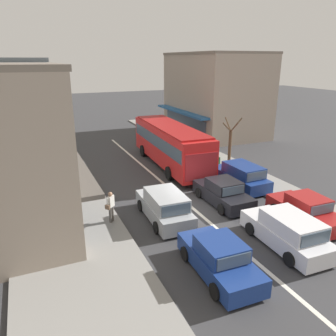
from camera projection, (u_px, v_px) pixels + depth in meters
ground_plane at (192, 207)px, 18.65m from camera, size 140.00×140.00×0.00m
lane_centre_line at (164, 184)px, 22.13m from camera, size 0.20×28.00×0.01m
sidewalk_left at (56, 188)px, 21.26m from camera, size 5.20×44.00×0.14m
kerb_right at (226, 164)px, 26.21m from camera, size 2.80×44.00×0.12m
building_right_far at (215, 94)px, 36.13m from camera, size 8.47×11.58×8.74m
city_bus at (170, 143)px, 25.41m from camera, size 3.10×10.96×3.23m
wagon_behind_bus_mid at (165, 206)px, 17.04m from camera, size 2.07×4.57×1.58m
wagon_behind_bus_near at (287, 232)px, 14.54m from camera, size 2.06×4.56×1.58m
sedan_queue_far_back at (223, 193)px, 18.98m from camera, size 1.92×4.21×1.47m
sedan_adjacent_lane_trail at (219, 259)px, 12.71m from camera, size 2.00×4.25×1.47m
parked_sedan_kerb_front at (306, 210)px, 16.76m from camera, size 2.02×4.26×1.47m
parked_wagon_kerb_second at (241, 176)px, 21.49m from camera, size 2.01×4.54×1.58m
parked_sedan_kerb_third at (198, 154)px, 26.63m from camera, size 1.93×4.22×1.47m
parked_wagon_kerb_rear at (171, 138)px, 31.66m from camera, size 2.06×4.56×1.58m
traffic_light_downstreet at (65, 113)px, 33.25m from camera, size 0.33×0.24×4.20m
street_tree_right at (230, 144)px, 25.18m from camera, size 1.74×1.80×3.80m
pedestrian_with_handbag_near at (111, 205)px, 16.43m from camera, size 0.57×0.54×1.63m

